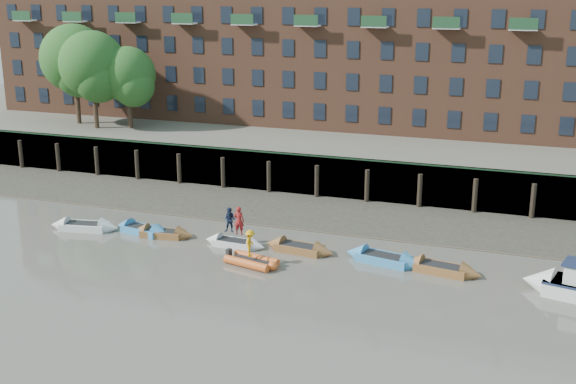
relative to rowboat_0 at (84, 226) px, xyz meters
The scene contains 19 objects.
ground 17.15m from the rowboat_0, 31.99° to the right, with size 220.00×220.00×0.00m, color #5F5A51.
foreshore 17.06m from the rowboat_0, 31.50° to the left, with size 110.00×8.00×0.50m, color #3D382F.
mud_band 15.56m from the rowboat_0, 20.76° to the left, with size 110.00×1.60×0.10m, color #4C4336.
river_wall 19.75m from the rowboat_0, 42.43° to the left, with size 110.00×1.23×3.30m.
bank_terrace 30.62m from the rowboat_0, 61.61° to the left, with size 110.00×28.00×3.20m, color #5E594D.
apartment_terrace 33.89m from the rowboat_0, 62.47° to the left, with size 80.60×15.56×20.98m.
tree_cluster 23.08m from the rowboat_0, 121.22° to the left, with size 11.76×7.74×9.40m.
rowboat_0 is the anchor object (origin of this frame).
rowboat_1 4.16m from the rowboat_0, ahead, with size 4.66×2.19×1.30m.
rowboat_2 5.70m from the rowboat_0, ahead, with size 4.43×1.67×1.26m.
rowboat_3 10.93m from the rowboat_0, ahead, with size 4.23×1.44×1.21m.
rowboat_4 15.14m from the rowboat_0, ahead, with size 4.72×1.85×1.34m.
rowboat_5 20.48m from the rowboat_0, ahead, with size 5.13×2.38×1.44m.
rowboat_6 23.94m from the rowboat_0, ahead, with size 4.85×2.10×1.36m.
rib_tender 13.44m from the rowboat_0, ahead, with size 3.42×2.21×0.58m.
motor_launch 30.98m from the rowboat_0, ahead, with size 6.34×3.28×2.50m.
person_rower_a 11.32m from the rowboat_0, ahead, with size 0.67×0.44×1.84m, color maroon.
person_rower_b 10.63m from the rowboat_0, ahead, with size 0.80×0.62×1.64m, color #19233F.
person_rib_crew 13.28m from the rowboat_0, ahead, with size 1.05×0.61×1.63m, color orange.
Camera 1 is at (14.06, -29.96, 15.96)m, focal length 45.00 mm.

